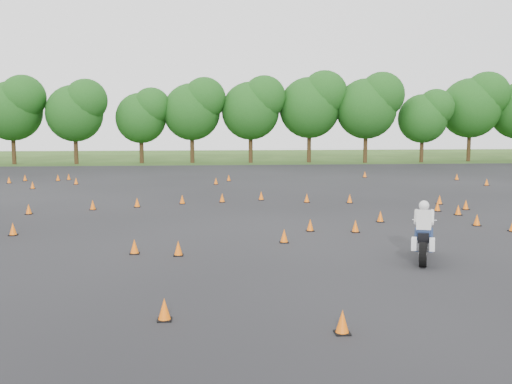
# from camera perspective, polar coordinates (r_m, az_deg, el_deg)

# --- Properties ---
(ground) EXTENTS (140.00, 140.00, 0.00)m
(ground) POSITION_cam_1_polar(r_m,az_deg,el_deg) (20.61, 1.01, -4.63)
(ground) COLOR #2D5119
(ground) RESTS_ON ground
(asphalt_pad) EXTENTS (62.00, 62.00, 0.00)m
(asphalt_pad) POSITION_cam_1_polar(r_m,az_deg,el_deg) (26.49, -0.39, -2.06)
(asphalt_pad) COLOR black
(asphalt_pad) RESTS_ON ground
(treeline) EXTENTS (87.09, 32.47, 10.17)m
(treeline) POSITION_cam_1_polar(r_m,az_deg,el_deg) (54.85, 1.27, 7.42)
(treeline) COLOR #184814
(treeline) RESTS_ON ground
(traffic_cones) EXTENTS (36.36, 32.97, 0.45)m
(traffic_cones) POSITION_cam_1_polar(r_m,az_deg,el_deg) (25.85, -0.49, -1.77)
(traffic_cones) COLOR #FF670A
(traffic_cones) RESTS_ON asphalt_pad
(rider_white) EXTENTS (1.60, 2.48, 1.84)m
(rider_white) POSITION_cam_1_polar(r_m,az_deg,el_deg) (17.83, 16.50, -3.69)
(rider_white) COLOR silver
(rider_white) RESTS_ON ground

